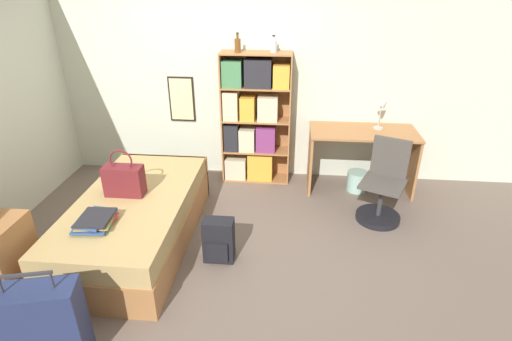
# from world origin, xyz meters

# --- Properties ---
(ground_plane) EXTENTS (14.00, 14.00, 0.00)m
(ground_plane) POSITION_xyz_m (0.00, 0.00, 0.00)
(ground_plane) COLOR #66564C
(wall_back) EXTENTS (10.00, 0.09, 2.60)m
(wall_back) POSITION_xyz_m (-0.00, 1.70, 1.30)
(wall_back) COLOR beige
(wall_back) RESTS_ON ground_plane
(bed) EXTENTS (1.04, 2.03, 0.51)m
(bed) POSITION_xyz_m (-0.63, 0.02, 0.25)
(bed) COLOR #A36B3D
(bed) RESTS_ON ground_plane
(handbag) EXTENTS (0.37, 0.17, 0.47)m
(handbag) POSITION_xyz_m (-0.71, 0.05, 0.66)
(handbag) COLOR maroon
(handbag) RESTS_ON bed
(book_stack_on_bed) EXTENTS (0.33, 0.38, 0.09)m
(book_stack_on_bed) POSITION_xyz_m (-0.76, -0.50, 0.55)
(book_stack_on_bed) COLOR #427A4C
(book_stack_on_bed) RESTS_ON bed
(suitcase) EXTENTS (0.59, 0.36, 0.77)m
(suitcase) POSITION_xyz_m (-0.74, -1.41, 0.32)
(suitcase) COLOR navy
(suitcase) RESTS_ON ground_plane
(bookcase) EXTENTS (0.85, 0.31, 1.63)m
(bookcase) POSITION_xyz_m (0.39, 1.49, 0.81)
(bookcase) COLOR #A36B3D
(bookcase) RESTS_ON ground_plane
(bottle_green) EXTENTS (0.07, 0.07, 0.22)m
(bottle_green) POSITION_xyz_m (0.22, 1.46, 1.71)
(bottle_green) COLOR brown
(bottle_green) RESTS_ON bookcase
(bottle_brown) EXTENTS (0.08, 0.08, 0.19)m
(bottle_brown) POSITION_xyz_m (0.63, 1.50, 1.70)
(bottle_brown) COLOR #B7BCC1
(bottle_brown) RESTS_ON bookcase
(desk) EXTENTS (1.26, 0.61, 0.77)m
(desk) POSITION_xyz_m (1.73, 1.35, 0.54)
(desk) COLOR #A36B3D
(desk) RESTS_ON ground_plane
(desk_lamp) EXTENTS (0.16, 0.12, 0.39)m
(desk_lamp) POSITION_xyz_m (1.93, 1.44, 1.02)
(desk_lamp) COLOR #ADA89E
(desk_lamp) RESTS_ON desk
(desk_chair) EXTENTS (0.57, 0.57, 0.89)m
(desk_chair) POSITION_xyz_m (1.88, 0.67, 0.28)
(desk_chair) COLOR black
(desk_chair) RESTS_ON ground_plane
(backpack) EXTENTS (0.28, 0.20, 0.43)m
(backpack) POSITION_xyz_m (0.24, -0.21, 0.21)
(backpack) COLOR black
(backpack) RESTS_ON ground_plane
(waste_bin) EXTENTS (0.25, 0.25, 0.25)m
(waste_bin) POSITION_xyz_m (1.71, 1.29, 0.12)
(waste_bin) COLOR #99C1B2
(waste_bin) RESTS_ON ground_plane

